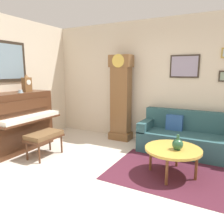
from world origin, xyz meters
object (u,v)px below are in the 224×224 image
at_px(piano, 18,121).
at_px(teacup, 21,92).
at_px(coffee_table, 173,150).
at_px(green_jug, 178,144).
at_px(mantel_clock, 27,83).
at_px(grandfather_clock, 121,100).
at_px(piano_bench, 44,136).
at_px(couch, 187,138).

height_order(piano, teacup, teacup).
height_order(coffee_table, green_jug, green_jug).
height_order(mantel_clock, teacup, mantel_clock).
bearing_deg(mantel_clock, grandfather_clock, 40.32).
relative_size(piano_bench, mantel_clock, 1.84).
distance_m(couch, mantel_clock, 3.57).
bearing_deg(piano, grandfather_clock, 46.06).
height_order(coffee_table, teacup, teacup).
bearing_deg(piano_bench, teacup, 175.21).
relative_size(couch, coffee_table, 2.16).
distance_m(teacup, green_jug, 3.19).
distance_m(grandfather_clock, coffee_table, 2.10).
height_order(piano_bench, mantel_clock, mantel_clock).
xyz_separation_m(grandfather_clock, coffee_table, (1.55, -1.31, -0.54)).
distance_m(coffee_table, mantel_clock, 3.29).
bearing_deg(green_jug, couch, 91.36).
xyz_separation_m(piano, piano_bench, (0.77, -0.03, -0.21)).
xyz_separation_m(piano_bench, grandfather_clock, (0.83, 1.69, 0.56)).
distance_m(grandfather_clock, teacup, 2.22).
height_order(grandfather_clock, teacup, grandfather_clock).
bearing_deg(grandfather_clock, teacup, -131.92).
height_order(grandfather_clock, couch, grandfather_clock).
xyz_separation_m(piano_bench, mantel_clock, (-0.77, 0.33, 0.98)).
xyz_separation_m(grandfather_clock, teacup, (-1.47, -1.64, 0.28)).
bearing_deg(teacup, green_jug, 5.28).
bearing_deg(mantel_clock, piano_bench, -23.49).
bearing_deg(couch, grandfather_clock, 174.08).
bearing_deg(piano, teacup, 10.37).
relative_size(piano, piano_bench, 2.06).
relative_size(couch, mantel_clock, 5.00).
bearing_deg(piano_bench, mantel_clock, 156.51).
xyz_separation_m(teacup, green_jug, (3.09, 0.29, -0.70)).
xyz_separation_m(coffee_table, green_jug, (0.07, -0.04, 0.12)).
distance_m(coffee_table, teacup, 3.15).
xyz_separation_m(mantel_clock, teacup, (0.13, -0.28, -0.15)).
bearing_deg(grandfather_clock, mantel_clock, -139.68).
bearing_deg(coffee_table, green_jug, -27.27).
bearing_deg(couch, mantel_clock, -159.55).
height_order(piano, piano_bench, piano).
xyz_separation_m(mantel_clock, green_jug, (3.22, 0.01, -0.85)).
relative_size(couch, green_jug, 7.92).
bearing_deg(couch, coffee_table, -92.22).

